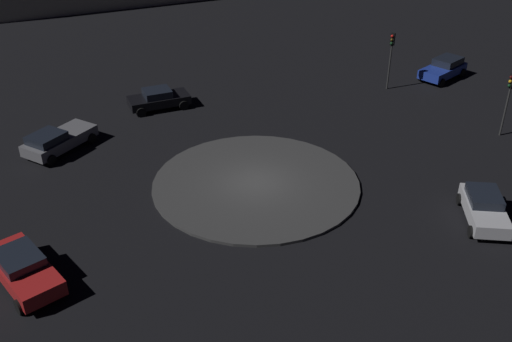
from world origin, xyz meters
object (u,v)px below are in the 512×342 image
at_px(car_black, 159,99).
at_px(car_red, 23,268).
at_px(car_grey, 57,140).
at_px(traffic_light_west, 391,50).
at_px(car_blue, 444,68).
at_px(traffic_light_northwest, 509,92).
at_px(car_silver, 484,208).

relative_size(car_black, car_red, 0.98).
relative_size(car_grey, car_red, 1.04).
height_order(car_red, traffic_light_west, traffic_light_west).
height_order(car_blue, traffic_light_northwest, traffic_light_northwest).
relative_size(car_silver, traffic_light_northwest, 1.02).
bearing_deg(car_grey, traffic_light_west, -34.96).
xyz_separation_m(car_grey, traffic_light_west, (-22.32, 8.52, 2.28)).
distance_m(car_silver, car_blue, 19.75).
bearing_deg(car_silver, car_grey, -101.46).
relative_size(car_silver, car_blue, 0.97).
bearing_deg(car_blue, traffic_light_west, -18.78).
bearing_deg(car_blue, car_red, 0.56).
bearing_deg(car_silver, traffic_light_northwest, 161.71).
relative_size(car_blue, car_red, 0.93).
xyz_separation_m(traffic_light_northwest, traffic_light_west, (-1.51, -9.51, 0.10)).
height_order(car_blue, car_grey, car_blue).
height_order(car_black, car_red, car_red).
height_order(car_silver, traffic_light_northwest, traffic_light_northwest).
xyz_separation_m(car_red, traffic_light_west, (-29.44, -1.34, 2.27)).
relative_size(car_silver, traffic_light_west, 0.98).
bearing_deg(car_blue, car_silver, 36.21).
xyz_separation_m(car_blue, car_grey, (27.31, -10.36, -0.04)).
distance_m(car_blue, traffic_light_west, 5.77).
bearing_deg(car_grey, car_red, -139.86).
bearing_deg(car_red, car_black, -51.10).
relative_size(traffic_light_northwest, traffic_light_west, 0.97).
xyz_separation_m(car_blue, car_red, (34.43, -0.49, -0.02)).
bearing_deg(traffic_light_west, car_blue, 150.64).
xyz_separation_m(car_silver, car_grey, (11.10, -21.64, 0.00)).
distance_m(car_grey, traffic_light_west, 24.00).
bearing_deg(traffic_light_northwest, traffic_light_west, -74.91).
xyz_separation_m(car_black, traffic_light_west, (-14.18, 9.30, 2.30)).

